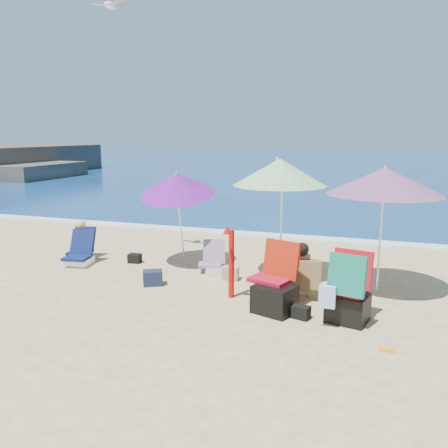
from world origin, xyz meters
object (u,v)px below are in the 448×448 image
(umbrella_blue, at_px, (177,184))
(camp_chair_right, at_px, (347,296))
(chair_navy, at_px, (79,256))
(chair_rainbow, at_px, (215,266))
(person_center, at_px, (302,271))
(furled_umbrella, at_px, (230,257))
(seagull, at_px, (110,5))
(camp_chair_left, at_px, (275,291))
(umbrella_striped, at_px, (280,172))
(umbrella_turquoise, at_px, (384,181))
(person_left, at_px, (81,241))

(umbrella_blue, height_order, camp_chair_right, umbrella_blue)
(chair_navy, distance_m, chair_rainbow, 2.96)
(camp_chair_right, height_order, person_center, camp_chair_right)
(furled_umbrella, height_order, seagull, seagull)
(furled_umbrella, distance_m, seagull, 5.68)
(camp_chair_left, bearing_deg, camp_chair_right, -4.78)
(umbrella_striped, bearing_deg, seagull, 176.15)
(umbrella_turquoise, bearing_deg, person_center, -151.18)
(furled_umbrella, distance_m, person_center, 1.22)
(umbrella_turquoise, xyz_separation_m, furled_umbrella, (-2.34, -1.08, -1.24))
(person_center, bearing_deg, person_left, 169.76)
(umbrella_blue, relative_size, seagull, 2.63)
(chair_navy, bearing_deg, person_left, 119.26)
(camp_chair_left, bearing_deg, umbrella_blue, 143.63)
(umbrella_striped, bearing_deg, person_left, -179.53)
(umbrella_striped, relative_size, camp_chair_left, 2.19)
(chair_navy, relative_size, person_left, 0.85)
(seagull, bearing_deg, person_left, -161.51)
(umbrella_turquoise, bearing_deg, umbrella_striped, 171.59)
(camp_chair_left, xyz_separation_m, person_center, (0.30, 0.71, 0.15))
(umbrella_turquoise, xyz_separation_m, chair_rainbow, (-3.04, 0.13, -1.77))
(umbrella_blue, xyz_separation_m, chair_rainbow, (0.93, -0.30, -1.55))
(umbrella_turquoise, xyz_separation_m, person_center, (-1.21, -0.67, -1.48))
(umbrella_blue, height_order, furled_umbrella, umbrella_blue)
(furled_umbrella, relative_size, chair_navy, 1.73)
(umbrella_blue, relative_size, camp_chair_right, 1.96)
(umbrella_striped, relative_size, camp_chair_right, 2.16)
(umbrella_striped, bearing_deg, camp_chair_right, -51.25)
(umbrella_turquoise, height_order, person_center, umbrella_turquoise)
(person_left, bearing_deg, camp_chair_left, -18.97)
(umbrella_turquoise, height_order, umbrella_blue, umbrella_turquoise)
(umbrella_turquoise, distance_m, chair_rainbow, 3.52)
(camp_chair_left, distance_m, person_left, 4.96)
(camp_chair_right, relative_size, person_left, 1.22)
(chair_rainbow, relative_size, camp_chair_right, 0.73)
(camp_chair_right, bearing_deg, person_center, 134.36)
(umbrella_turquoise, distance_m, furled_umbrella, 2.86)
(furled_umbrella, height_order, person_left, furled_umbrella)
(umbrella_turquoise, height_order, person_left, umbrella_turquoise)
(umbrella_turquoise, distance_m, umbrella_striped, 1.85)
(umbrella_blue, height_order, seagull, seagull)
(umbrella_striped, relative_size, chair_rainbow, 2.97)
(chair_navy, relative_size, seagull, 0.93)
(umbrella_turquoise, relative_size, person_left, 2.51)
(umbrella_blue, distance_m, camp_chair_right, 4.23)
(umbrella_turquoise, bearing_deg, camp_chair_left, -137.66)
(umbrella_blue, bearing_deg, umbrella_turquoise, -6.19)
(umbrella_turquoise, bearing_deg, umbrella_blue, 173.81)
(umbrella_striped, relative_size, person_left, 2.63)
(chair_rainbow, distance_m, camp_chair_left, 2.15)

